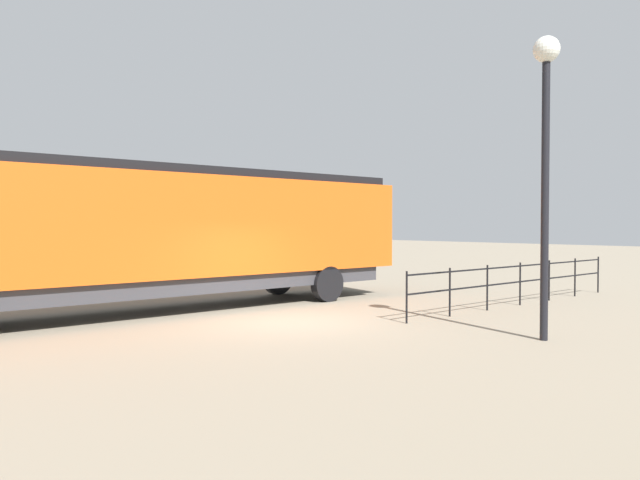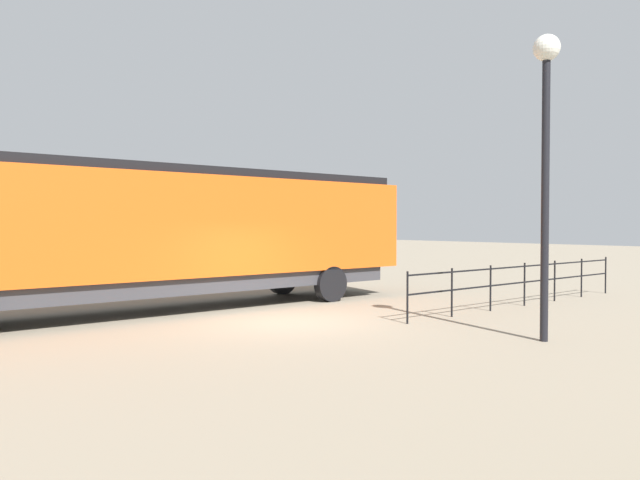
{
  "view_description": "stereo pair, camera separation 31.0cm",
  "coord_description": "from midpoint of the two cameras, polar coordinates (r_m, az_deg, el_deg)",
  "views": [
    {
      "loc": [
        11.63,
        -8.9,
        2.39
      ],
      "look_at": [
        1.11,
        0.1,
        2.03
      ],
      "focal_mm": 33.62,
      "sensor_mm": 36.0,
      "label": 1
    },
    {
      "loc": [
        11.83,
        -8.66,
        2.39
      ],
      "look_at": [
        1.11,
        0.1,
        2.03
      ],
      "focal_mm": 33.62,
      "sensor_mm": 36.0,
      "label": 2
    }
  ],
  "objects": [
    {
      "name": "locomotive",
      "position": [
        17.14,
        -12.61,
        0.9
      ],
      "size": [
        2.88,
        15.47,
        3.95
      ],
      "color": "#D15114",
      "rests_on": "ground_plane"
    },
    {
      "name": "ground_plane",
      "position": [
        14.85,
        -2.43,
        -7.79
      ],
      "size": [
        120.0,
        120.0,
        0.0
      ],
      "primitive_type": "plane",
      "color": "gray"
    },
    {
      "name": "platform_fence",
      "position": [
        18.67,
        19.35,
        -3.46
      ],
      "size": [
        0.05,
        10.15,
        1.27
      ],
      "color": "black",
      "rests_on": "ground_plane"
    },
    {
      "name": "lamp_post",
      "position": [
        13.25,
        21.35,
        10.43
      ],
      "size": [
        0.54,
        0.54,
        6.24
      ],
      "color": "black",
      "rests_on": "ground_plane"
    }
  ]
}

